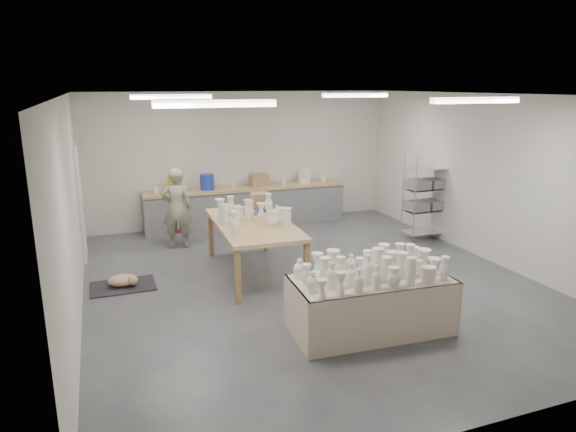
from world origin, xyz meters
name	(u,v)px	position (x,y,z in m)	size (l,w,h in m)	color
room	(302,157)	(-0.11, 0.08, 2.06)	(8.00, 8.02, 3.00)	#424449
back_counter	(247,205)	(-0.01, 3.68, 0.49)	(4.60, 0.60, 1.24)	tan
wire_shelf	(426,196)	(3.20, 1.40, 0.92)	(0.88, 0.48, 1.80)	silver
drying_table	(370,300)	(0.07, -1.88, 0.43)	(2.12, 1.10, 1.09)	olive
work_table	(253,220)	(-0.71, 0.77, 0.92)	(1.31, 2.47, 1.28)	tan
rug	(123,286)	(-2.90, 0.82, 0.01)	(1.00, 0.70, 0.02)	black
cat	(124,280)	(-2.88, 0.80, 0.12)	(0.53, 0.45, 0.19)	white
potter	(177,208)	(-1.74, 2.57, 0.80)	(0.58, 0.38, 1.60)	gray
red_stool	(176,231)	(-1.74, 2.84, 0.25)	(0.38, 0.38, 0.29)	maroon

